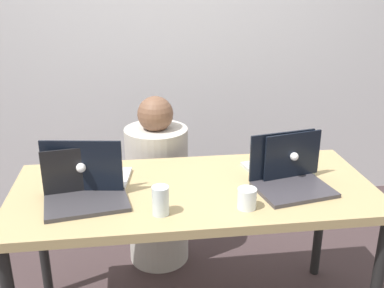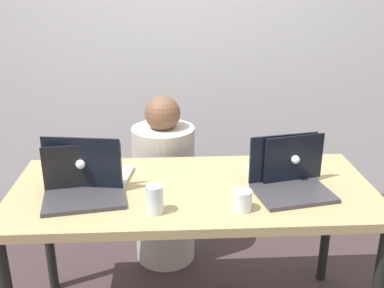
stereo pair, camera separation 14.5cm
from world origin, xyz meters
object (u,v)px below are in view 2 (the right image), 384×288
(person_at_center, at_px, (164,189))
(laptop_front_right, at_px, (290,180))
(water_glass_left, at_px, (155,201))
(water_glass_right, at_px, (242,202))
(laptop_back_left, at_px, (89,172))
(laptop_back_right, at_px, (285,167))
(laptop_front_left, at_px, (84,187))

(person_at_center, relative_size, laptop_front_right, 2.86)
(laptop_front_right, bearing_deg, water_glass_left, -175.53)
(water_glass_right, bearing_deg, water_glass_left, -179.58)
(laptop_back_left, relative_size, laptop_front_right, 1.05)
(laptop_back_right, xyz_separation_m, water_glass_right, (-0.25, -0.30, -0.01))
(person_at_center, height_order, water_glass_left, person_at_center)
(laptop_back_left, height_order, water_glass_left, laptop_back_left)
(laptop_back_right, bearing_deg, laptop_back_left, -12.35)
(water_glass_left, bearing_deg, person_at_center, 88.06)
(laptop_back_right, xyz_separation_m, laptop_front_right, (-0.01, -0.15, 0.00))
(laptop_back_right, bearing_deg, laptop_front_right, 71.04)
(person_at_center, distance_m, laptop_front_left, 0.82)
(laptop_front_left, bearing_deg, water_glass_right, -21.65)
(laptop_back_right, xyz_separation_m, laptop_back_left, (-0.90, -0.01, 0.00))
(person_at_center, bearing_deg, water_glass_right, 107.34)
(laptop_front_left, height_order, water_glass_left, laptop_front_left)
(laptop_back_left, distance_m, laptop_front_right, 0.90)
(person_at_center, height_order, water_glass_right, person_at_center)
(water_glass_right, distance_m, water_glass_left, 0.35)
(laptop_front_right, bearing_deg, laptop_front_left, 169.90)
(laptop_back_right, distance_m, laptop_back_left, 0.90)
(laptop_back_right, height_order, laptop_back_left, laptop_back_left)
(laptop_front_right, height_order, water_glass_left, laptop_front_right)
(person_at_center, relative_size, laptop_front_left, 2.80)
(person_at_center, distance_m, water_glass_right, 0.93)
(laptop_back_left, height_order, laptop_front_right, laptop_back_left)
(water_glass_right, bearing_deg, laptop_front_left, 167.54)
(laptop_back_left, distance_m, water_glass_left, 0.42)
(water_glass_right, bearing_deg, person_at_center, 111.80)
(laptop_back_left, relative_size, laptop_front_left, 1.03)
(water_glass_left, bearing_deg, laptop_back_left, 135.99)
(laptop_back_left, height_order, laptop_front_left, laptop_back_left)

